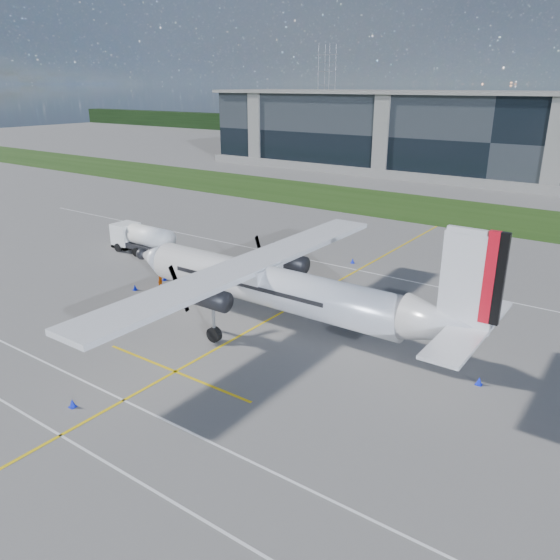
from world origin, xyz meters
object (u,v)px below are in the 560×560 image
at_px(safety_cone_stbdwing, 353,261).
at_px(safety_cone_tail, 479,381).
at_px(safety_cone_nose_port, 135,287).
at_px(pylon_west, 326,89).
at_px(turboprop_aircraft, 281,266).
at_px(baggage_tug, 199,267).
at_px(safety_cone_portwing, 72,403).
at_px(fuel_tanker_truck, 140,239).
at_px(safety_cone_nose_stbd, 164,278).
at_px(ground_crew_person, 160,278).

bearing_deg(safety_cone_stbdwing, safety_cone_tail, -43.44).
height_order(safety_cone_nose_port, safety_cone_tail, same).
bearing_deg(pylon_west, turboprop_aircraft, -60.09).
bearing_deg(safety_cone_tail, safety_cone_nose_port, -177.48).
relative_size(baggage_tug, safety_cone_portwing, 5.98).
height_order(fuel_tanker_truck, safety_cone_nose_port, fuel_tanker_truck).
bearing_deg(safety_cone_portwing, safety_cone_nose_stbd, 122.89).
xyz_separation_m(fuel_tanker_truck, ground_crew_person, (9.59, -6.06, -0.62)).
relative_size(baggage_tug, safety_cone_tail, 5.98).
relative_size(fuel_tanker_truck, safety_cone_nose_stbd, 16.27).
xyz_separation_m(turboprop_aircraft, safety_cone_nose_port, (-14.54, -1.29, -4.42)).
bearing_deg(ground_crew_person, baggage_tug, -24.65).
relative_size(pylon_west, safety_cone_stbdwing, 60.00).
xyz_separation_m(safety_cone_portwing, safety_cone_tail, (17.51, 15.40, 0.00)).
xyz_separation_m(baggage_tug, ground_crew_person, (-0.74, -4.06, 0.01)).
height_order(fuel_tanker_truck, safety_cone_portwing, fuel_tanker_truck).
xyz_separation_m(safety_cone_nose_port, safety_cone_stbdwing, (11.70, 17.59, 0.00)).
bearing_deg(safety_cone_nose_stbd, ground_crew_person, -52.99).
bearing_deg(fuel_tanker_truck, safety_cone_stbdwing, 26.09).
distance_m(turboprop_aircraft, ground_crew_person, 13.76).
distance_m(safety_cone_nose_port, safety_cone_stbdwing, 21.13).
relative_size(pylon_west, baggage_tug, 10.04).
bearing_deg(safety_cone_portwing, safety_cone_stbdwing, 89.50).
relative_size(pylon_west, turboprop_aircraft, 0.96).
bearing_deg(turboprop_aircraft, safety_cone_nose_stbd, 172.30).
xyz_separation_m(turboprop_aircraft, baggage_tug, (-12.48, 4.53, -3.77)).
bearing_deg(pylon_west, safety_cone_stbdwing, -57.97).
height_order(turboprop_aircraft, fuel_tanker_truck, turboprop_aircraft).
height_order(baggage_tug, safety_cone_tail, baggage_tug).
bearing_deg(turboprop_aircraft, safety_cone_portwing, -101.42).
bearing_deg(safety_cone_nose_port, safety_cone_portwing, -51.03).
relative_size(baggage_tug, safety_cone_nose_stbd, 5.98).
distance_m(baggage_tug, ground_crew_person, 4.13).
bearing_deg(turboprop_aircraft, baggage_tug, 160.06).
relative_size(turboprop_aircraft, fuel_tanker_truck, 3.83).
height_order(turboprop_aircraft, safety_cone_stbdwing, turboprop_aircraft).
xyz_separation_m(ground_crew_person, safety_cone_nose_stbd, (-1.11, 1.47, -0.66)).
distance_m(safety_cone_tail, safety_cone_stbdwing, 23.73).
height_order(pylon_west, ground_crew_person, pylon_west).
relative_size(ground_crew_person, safety_cone_stbdwing, 3.62).
height_order(fuel_tanker_truck, baggage_tug, fuel_tanker_truck).
bearing_deg(pylon_west, ground_crew_person, -64.05).
distance_m(fuel_tanker_truck, safety_cone_stbdwing, 22.28).
relative_size(safety_cone_tail, safety_cone_stbdwing, 1.00).
height_order(pylon_west, safety_cone_portwing, pylon_west).
height_order(turboprop_aircraft, safety_cone_portwing, turboprop_aircraft).
height_order(baggage_tug, safety_cone_stbdwing, baggage_tug).
xyz_separation_m(safety_cone_portwing, safety_cone_stbdwing, (0.28, 31.72, 0.00)).
bearing_deg(ground_crew_person, safety_cone_nose_stbd, 22.71).
xyz_separation_m(fuel_tanker_truck, safety_cone_nose_port, (8.27, -7.81, -1.28)).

